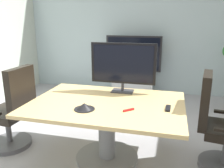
% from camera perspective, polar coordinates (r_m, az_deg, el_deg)
% --- Properties ---
extents(ground_plane, '(7.03, 7.03, 0.00)m').
position_cam_1_polar(ground_plane, '(2.98, -1.59, -18.16)').
color(ground_plane, '#99999E').
extents(wall_back_glass_partition, '(5.45, 0.10, 2.74)m').
position_cam_1_polar(wall_back_glass_partition, '(5.45, 7.29, 12.43)').
color(wall_back_glass_partition, '#9EB2B7').
rests_on(wall_back_glass_partition, ground).
extents(conference_table, '(1.74, 1.24, 0.73)m').
position_cam_1_polar(conference_table, '(2.77, -1.30, -8.10)').
color(conference_table, tan).
rests_on(conference_table, ground).
extents(office_chair_left, '(0.61, 0.59, 1.09)m').
position_cam_1_polar(office_chair_left, '(3.31, -23.03, -6.91)').
color(office_chair_left, '#4C4C51').
rests_on(office_chair_left, ground).
extents(office_chair_right, '(0.62, 0.60, 1.09)m').
position_cam_1_polar(office_chair_right, '(2.92, 24.53, -10.17)').
color(office_chair_right, '#4C4C51').
rests_on(office_chair_right, ground).
extents(tv_monitor, '(0.84, 0.18, 0.64)m').
position_cam_1_polar(tv_monitor, '(3.00, 2.70, 4.69)').
color(tv_monitor, '#333338').
rests_on(tv_monitor, conference_table).
extents(wall_display_unit, '(1.20, 0.36, 1.31)m').
position_cam_1_polar(wall_display_unit, '(5.24, 5.13, 2.13)').
color(wall_display_unit, '#B7BABC').
rests_on(wall_display_unit, ground).
extents(conference_phone, '(0.22, 0.22, 0.07)m').
position_cam_1_polar(conference_phone, '(2.50, -6.73, -5.48)').
color(conference_phone, black).
rests_on(conference_phone, conference_table).
extents(remote_control, '(0.06, 0.17, 0.02)m').
position_cam_1_polar(remote_control, '(2.57, 13.48, -5.75)').
color(remote_control, black).
rests_on(remote_control, conference_table).
extents(whiteboard_marker, '(0.11, 0.11, 0.02)m').
position_cam_1_polar(whiteboard_marker, '(2.46, 4.07, -6.32)').
color(whiteboard_marker, red).
rests_on(whiteboard_marker, conference_table).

